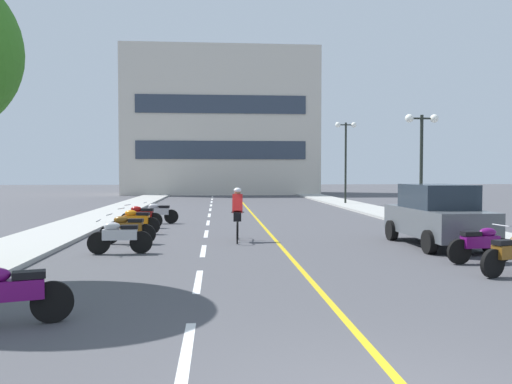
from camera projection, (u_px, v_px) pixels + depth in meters
ground_plane at (250, 217)px, 25.37m from camera, size 140.00×140.00×0.00m
curb_left at (113, 212)px, 27.81m from camera, size 2.40×72.00×0.12m
curb_right at (374, 210)px, 28.91m from camera, size 2.40×72.00×0.12m
lane_dash_0 at (187, 349)px, 6.29m from camera, size 0.14×2.20×0.01m
lane_dash_1 at (198, 281)px, 10.27m from camera, size 0.14×2.20×0.01m
lane_dash_2 at (203, 251)px, 14.26m from camera, size 0.14×2.20×0.01m
lane_dash_3 at (206, 234)px, 18.24m from camera, size 0.14×2.20×0.01m
lane_dash_4 at (208, 223)px, 22.23m from camera, size 0.14×2.20×0.01m
lane_dash_5 at (209, 215)px, 26.21m from camera, size 0.14×2.20×0.01m
lane_dash_6 at (210, 210)px, 30.20m from camera, size 0.14×2.20×0.01m
lane_dash_7 at (211, 205)px, 34.19m from camera, size 0.14×2.20×0.01m
lane_dash_8 at (212, 202)px, 38.17m from camera, size 0.14×2.20×0.01m
lane_dash_9 at (212, 199)px, 42.16m from camera, size 0.14×2.20×0.01m
lane_dash_10 at (212, 197)px, 46.14m from camera, size 0.14×2.20×0.01m
lane_dash_11 at (213, 195)px, 50.13m from camera, size 0.14×2.20×0.01m
centre_line_yellow at (251, 212)px, 28.38m from camera, size 0.12×66.00×0.01m
office_building at (221, 124)px, 53.31m from camera, size 19.26×8.92×14.47m
street_lamp_mid at (422, 142)px, 22.06m from camera, size 1.46×0.36×4.55m
street_lamp_far at (346, 144)px, 34.79m from camera, size 1.46×0.36×5.47m
parked_car_near at (437, 215)px, 15.16m from camera, size 1.99×4.23×1.82m
motorcycle_0 at (9, 294)px, 7.20m from camera, size 1.65×0.76×0.92m
motorcycle_1 at (512, 253)px, 10.79m from camera, size 1.63×0.81×0.92m
motorcycle_2 at (481, 244)px, 12.26m from camera, size 1.70×0.60×0.92m
motorcycle_3 at (119, 236)px, 13.70m from camera, size 1.70×0.60×0.92m
motorcycle_4 at (127, 229)px, 15.61m from camera, size 1.70×0.60×0.92m
motorcycle_5 at (136, 221)px, 18.16m from camera, size 1.69×0.62×0.92m
motorcycle_6 at (141, 216)px, 20.20m from camera, size 1.69×0.62×0.92m
motorcycle_7 at (158, 213)px, 21.91m from camera, size 1.70×0.60×0.92m
cyclist_rider at (237, 213)px, 16.24m from camera, size 0.42×1.77×1.71m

